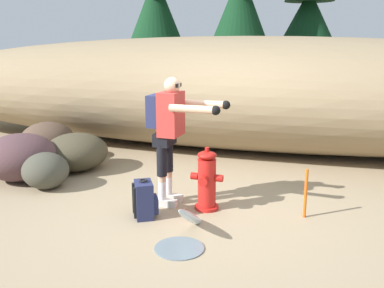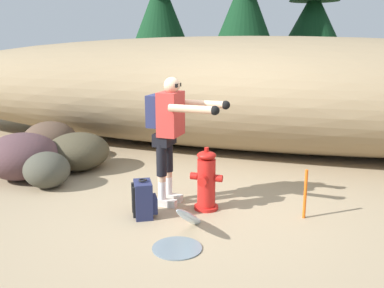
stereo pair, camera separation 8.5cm
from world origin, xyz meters
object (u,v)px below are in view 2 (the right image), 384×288
object	(u,v)px
boulder_outlier	(47,170)
boulder_mid	(78,151)
boulder_large	(22,156)
boulder_small	(50,141)
spare_backpack	(144,200)
fire_hydrant	(206,181)
utility_worker	(170,126)
survey_stake	(305,194)

from	to	relation	value
boulder_outlier	boulder_mid	bearing A→B (deg)	93.36
boulder_mid	boulder_large	bearing A→B (deg)	-128.65
boulder_mid	boulder_small	xyz separation A→B (m)	(-0.79, 0.38, 0.04)
spare_backpack	fire_hydrant	bearing A→B (deg)	5.82
utility_worker	boulder_large	size ratio (longest dim) A/B	1.48
boulder_outlier	survey_stake	xyz separation A→B (m)	(3.60, -0.03, 0.04)
boulder_large	boulder_mid	distance (m)	0.86
boulder_small	survey_stake	world-z (taller)	boulder_small
utility_worker	boulder_small	bearing A→B (deg)	157.02
utility_worker	spare_backpack	xyz separation A→B (m)	(-0.17, -0.49, -0.82)
survey_stake	utility_worker	bearing A→B (deg)	-178.41
spare_backpack	utility_worker	bearing A→B (deg)	41.76
fire_hydrant	spare_backpack	bearing A→B (deg)	-144.80
boulder_small	boulder_outlier	xyz separation A→B (m)	(0.85, -1.29, -0.08)
boulder_outlier	utility_worker	bearing A→B (deg)	-2.31
boulder_small	boulder_mid	bearing A→B (deg)	-25.89
boulder_mid	survey_stake	xyz separation A→B (m)	(3.65, -0.93, -0.00)
boulder_small	boulder_outlier	world-z (taller)	boulder_small
spare_backpack	boulder_large	size ratio (longest dim) A/B	0.43
fire_hydrant	boulder_small	bearing A→B (deg)	156.76
utility_worker	survey_stake	world-z (taller)	utility_worker
boulder_large	boulder_outlier	distance (m)	0.64
fire_hydrant	boulder_mid	bearing A→B (deg)	157.64
boulder_large	boulder_outlier	world-z (taller)	boulder_large
boulder_mid	survey_stake	distance (m)	3.77
fire_hydrant	survey_stake	size ratio (longest dim) A/B	1.33
utility_worker	survey_stake	size ratio (longest dim) A/B	2.73
boulder_outlier	survey_stake	size ratio (longest dim) A/B	1.13
survey_stake	boulder_large	bearing A→B (deg)	176.46
fire_hydrant	boulder_small	xyz separation A→B (m)	(-3.25, 1.40, -0.03)
boulder_large	boulder_mid	size ratio (longest dim) A/B	1.06
boulder_outlier	boulder_large	bearing A→B (deg)	158.94
survey_stake	boulder_outlier	bearing A→B (deg)	179.50
utility_worker	boulder_outlier	bearing A→B (deg)	-179.07
boulder_mid	survey_stake	size ratio (longest dim) A/B	1.73
boulder_mid	boulder_outlier	size ratio (longest dim) A/B	1.54
boulder_large	survey_stake	bearing A→B (deg)	-3.54
fire_hydrant	survey_stake	distance (m)	1.20
fire_hydrant	boulder_small	distance (m)	3.54
spare_backpack	boulder_mid	bearing A→B (deg)	111.58
utility_worker	spare_backpack	distance (m)	0.97
fire_hydrant	boulder_large	distance (m)	3.01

